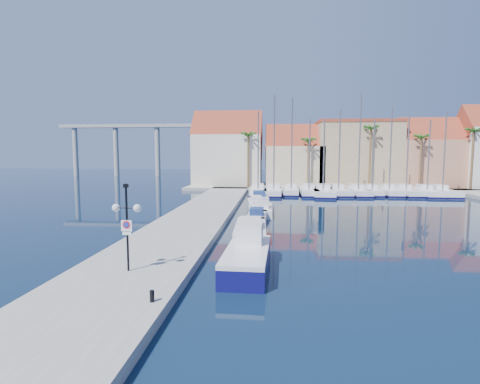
# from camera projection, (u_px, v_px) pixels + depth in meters

# --- Properties ---
(ground) EXTENTS (260.00, 260.00, 0.00)m
(ground) POSITION_uv_depth(u_px,v_px,m) (307.00, 263.00, 21.34)
(ground) COLOR black
(ground) RESTS_ON ground
(quay_west) EXTENTS (6.00, 77.00, 0.50)m
(quay_west) POSITION_uv_depth(u_px,v_px,m) (198.00, 217.00, 35.45)
(quay_west) COLOR gray
(quay_west) RESTS_ON ground
(shore_north) EXTENTS (54.00, 16.00, 0.50)m
(shore_north) POSITION_uv_depth(u_px,v_px,m) (338.00, 187.00, 68.05)
(shore_north) COLOR gray
(shore_north) RESTS_ON ground
(lamp_post) EXTENTS (1.45, 0.43, 4.27)m
(lamp_post) POSITION_uv_depth(u_px,v_px,m) (127.00, 214.00, 17.95)
(lamp_post) COLOR black
(lamp_post) RESTS_ON quay_west
(bollard) EXTENTS (0.18, 0.18, 0.45)m
(bollard) POSITION_uv_depth(u_px,v_px,m) (152.00, 296.00, 14.40)
(bollard) COLOR black
(bollard) RESTS_ON quay_west
(fishing_boat) EXTENTS (2.42, 6.67, 2.31)m
(fishing_boat) POSITION_uv_depth(u_px,v_px,m) (248.00, 255.00, 20.03)
(fishing_boat) COLOR #0E0D50
(fishing_boat) RESTS_ON ground
(motorboat_west_0) EXTENTS (2.51, 7.21, 1.40)m
(motorboat_west_0) POSITION_uv_depth(u_px,v_px,m) (251.00, 229.00, 28.45)
(motorboat_west_0) COLOR white
(motorboat_west_0) RESTS_ON ground
(motorboat_west_1) EXTENTS (1.77, 5.21, 1.40)m
(motorboat_west_1) POSITION_uv_depth(u_px,v_px,m) (257.00, 217.00, 33.68)
(motorboat_west_1) COLOR white
(motorboat_west_1) RESTS_ON ground
(motorboat_west_2) EXTENTS (2.10, 6.43, 1.40)m
(motorboat_west_2) POSITION_uv_depth(u_px,v_px,m) (262.00, 209.00, 38.35)
(motorboat_west_2) COLOR white
(motorboat_west_2) RESTS_ON ground
(motorboat_west_3) EXTENTS (2.34, 5.70, 1.40)m
(motorboat_west_3) POSITION_uv_depth(u_px,v_px,m) (256.00, 203.00, 43.35)
(motorboat_west_3) COLOR white
(motorboat_west_3) RESTS_ON ground
(motorboat_west_4) EXTENTS (2.70, 6.91, 1.40)m
(motorboat_west_4) POSITION_uv_depth(u_px,v_px,m) (259.00, 197.00, 48.86)
(motorboat_west_4) COLOR white
(motorboat_west_4) RESTS_ON ground
(sailboat_0) EXTENTS (2.88, 9.73, 12.44)m
(sailboat_0) POSITION_uv_depth(u_px,v_px,m) (258.00, 191.00, 57.08)
(sailboat_0) COLOR white
(sailboat_0) RESTS_ON ground
(sailboat_1) EXTENTS (3.43, 10.46, 14.82)m
(sailboat_1) POSITION_uv_depth(u_px,v_px,m) (274.00, 191.00, 56.92)
(sailboat_1) COLOR white
(sailboat_1) RESTS_ON ground
(sailboat_2) EXTENTS (2.77, 8.73, 14.57)m
(sailboat_2) POSITION_uv_depth(u_px,v_px,m) (291.00, 190.00, 57.33)
(sailboat_2) COLOR white
(sailboat_2) RESTS_ON ground
(sailboat_3) EXTENTS (2.78, 10.03, 11.27)m
(sailboat_3) POSITION_uv_depth(u_px,v_px,m) (309.00, 191.00, 56.91)
(sailboat_3) COLOR white
(sailboat_3) RESTS_ON ground
(sailboat_4) EXTENTS (3.69, 11.33, 11.17)m
(sailboat_4) POSITION_uv_depth(u_px,v_px,m) (323.00, 192.00, 56.02)
(sailboat_4) COLOR white
(sailboat_4) RESTS_ON ground
(sailboat_5) EXTENTS (3.03, 9.76, 12.73)m
(sailboat_5) POSITION_uv_depth(u_px,v_px,m) (338.00, 191.00, 56.82)
(sailboat_5) COLOR white
(sailboat_5) RESTS_ON ground
(sailboat_6) EXTENTS (2.63, 9.15, 14.98)m
(sailboat_6) POSITION_uv_depth(u_px,v_px,m) (357.00, 191.00, 56.25)
(sailboat_6) COLOR white
(sailboat_6) RESTS_ON ground
(sailboat_7) EXTENTS (2.60, 8.19, 11.18)m
(sailboat_7) POSITION_uv_depth(u_px,v_px,m) (372.00, 191.00, 56.38)
(sailboat_7) COLOR white
(sailboat_7) RESTS_ON ground
(sailboat_8) EXTENTS (2.50, 8.91, 13.10)m
(sailboat_8) POSITION_uv_depth(u_px,v_px,m) (388.00, 191.00, 56.42)
(sailboat_8) COLOR white
(sailboat_8) RESTS_ON ground
(sailboat_9) EXTENTS (2.79, 9.32, 11.78)m
(sailboat_9) POSITION_uv_depth(u_px,v_px,m) (405.00, 191.00, 56.20)
(sailboat_9) COLOR white
(sailboat_9) RESTS_ON ground
(sailboat_10) EXTENTS (3.00, 9.52, 11.11)m
(sailboat_10) POSITION_uv_depth(u_px,v_px,m) (426.00, 192.00, 55.38)
(sailboat_10) COLOR white
(sailboat_10) RESTS_ON ground
(sailboat_11) EXTENTS (2.84, 9.62, 12.30)m
(sailboat_11) POSITION_uv_depth(u_px,v_px,m) (441.00, 192.00, 55.29)
(sailboat_11) COLOR white
(sailboat_11) RESTS_ON ground
(building_0) EXTENTS (12.30, 9.00, 13.50)m
(building_0) POSITION_uv_depth(u_px,v_px,m) (228.00, 152.00, 68.11)
(building_0) COLOR beige
(building_0) RESTS_ON shore_north
(building_1) EXTENTS (10.30, 8.00, 11.00)m
(building_1) POSITION_uv_depth(u_px,v_px,m) (294.00, 159.00, 67.22)
(building_1) COLOR #C1B288
(building_1) RESTS_ON shore_north
(building_2) EXTENTS (14.20, 10.20, 11.50)m
(building_2) POSITION_uv_depth(u_px,v_px,m) (356.00, 153.00, 67.19)
(building_2) COLOR tan
(building_2) RESTS_ON shore_north
(building_3) EXTENTS (10.30, 8.00, 12.00)m
(building_3) POSITION_uv_depth(u_px,v_px,m) (427.00, 156.00, 65.24)
(building_3) COLOR tan
(building_3) RESTS_ON shore_north
(palm_0) EXTENTS (2.60, 2.60, 10.15)m
(palm_0) POSITION_uv_depth(u_px,v_px,m) (248.00, 137.00, 62.55)
(palm_0) COLOR brown
(palm_0) RESTS_ON shore_north
(palm_1) EXTENTS (2.60, 2.60, 9.15)m
(palm_1) POSITION_uv_depth(u_px,v_px,m) (309.00, 142.00, 61.81)
(palm_1) COLOR brown
(palm_1) RESTS_ON shore_north
(palm_2) EXTENTS (2.60, 2.60, 11.15)m
(palm_2) POSITION_uv_depth(u_px,v_px,m) (371.00, 130.00, 60.78)
(palm_2) COLOR brown
(palm_2) RESTS_ON shore_north
(palm_3) EXTENTS (2.60, 2.60, 9.65)m
(palm_3) POSITION_uv_depth(u_px,v_px,m) (421.00, 139.00, 60.25)
(palm_3) COLOR brown
(palm_3) RESTS_ON shore_north
(palm_4) EXTENTS (2.60, 2.60, 10.65)m
(palm_4) POSITION_uv_depth(u_px,v_px,m) (474.00, 133.00, 59.48)
(palm_4) COLOR brown
(palm_4) RESTS_ON shore_north
(viaduct) EXTENTS (48.00, 2.20, 14.45)m
(viaduct) POSITION_uv_depth(u_px,v_px,m) (140.00, 139.00, 104.86)
(viaduct) COLOR #9E9E99
(viaduct) RESTS_ON ground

